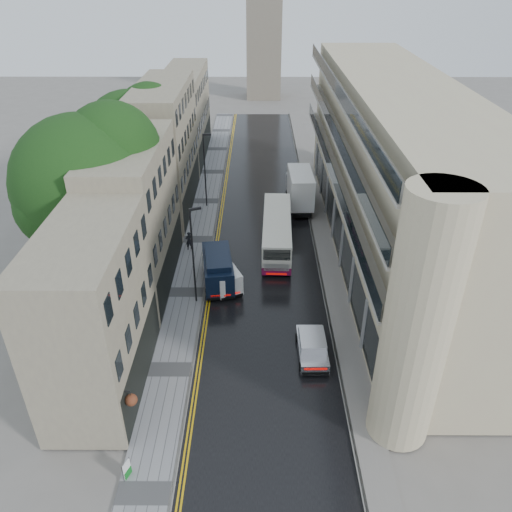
# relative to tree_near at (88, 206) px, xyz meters

# --- Properties ---
(road) EXTENTS (9.00, 85.00, 0.02)m
(road) POSITION_rel_tree_near_xyz_m (12.50, 7.50, -6.94)
(road) COLOR black
(road) RESTS_ON ground
(left_sidewalk) EXTENTS (2.70, 85.00, 0.12)m
(left_sidewalk) POSITION_rel_tree_near_xyz_m (6.65, 7.50, -6.89)
(left_sidewalk) COLOR gray
(left_sidewalk) RESTS_ON ground
(right_sidewalk) EXTENTS (1.80, 85.00, 0.12)m
(right_sidewalk) POSITION_rel_tree_near_xyz_m (17.90, 7.50, -6.89)
(right_sidewalk) COLOR slate
(right_sidewalk) RESTS_ON ground
(old_shop_row) EXTENTS (4.50, 56.00, 12.00)m
(old_shop_row) POSITION_rel_tree_near_xyz_m (3.05, 10.00, -0.95)
(old_shop_row) COLOR gray
(old_shop_row) RESTS_ON ground
(modern_block) EXTENTS (8.00, 40.00, 14.00)m
(modern_block) POSITION_rel_tree_near_xyz_m (22.80, 6.00, 0.05)
(modern_block) COLOR #BFB48E
(modern_block) RESTS_ON ground
(tree_near) EXTENTS (10.56, 10.56, 13.89)m
(tree_near) POSITION_rel_tree_near_xyz_m (0.00, 0.00, 0.00)
(tree_near) COLOR black
(tree_near) RESTS_ON ground
(tree_far) EXTENTS (9.24, 9.24, 12.46)m
(tree_far) POSITION_rel_tree_near_xyz_m (0.30, 13.00, -0.72)
(tree_far) COLOR black
(tree_far) RESTS_ON ground
(cream_bus) EXTENTS (2.70, 10.41, 2.82)m
(cream_bus) POSITION_rel_tree_near_xyz_m (12.49, 3.60, -5.52)
(cream_bus) COLOR silver
(cream_bus) RESTS_ON road
(white_lorry) EXTENTS (2.45, 7.51, 3.91)m
(white_lorry) POSITION_rel_tree_near_xyz_m (15.25, 13.09, -4.97)
(white_lorry) COLOR white
(white_lorry) RESTS_ON road
(silver_hatchback) EXTENTS (1.80, 4.02, 1.50)m
(silver_hatchback) POSITION_rel_tree_near_xyz_m (14.70, -9.08, -6.18)
(silver_hatchback) COLOR #B6B5BA
(silver_hatchback) RESTS_ON road
(white_van) EXTENTS (3.35, 4.61, 1.92)m
(white_van) POSITION_rel_tree_near_xyz_m (9.10, -1.42, -5.97)
(white_van) COLOR white
(white_van) RESTS_ON road
(navy_van) EXTENTS (2.86, 5.59, 2.73)m
(navy_van) POSITION_rel_tree_near_xyz_m (8.20, -1.27, -5.56)
(navy_van) COLOR black
(navy_van) RESTS_ON road
(pedestrian) EXTENTS (0.72, 0.60, 1.67)m
(pedestrian) POSITION_rel_tree_near_xyz_m (6.05, 5.73, -5.99)
(pedestrian) COLOR black
(pedestrian) RESTS_ON left_sidewalk
(lamp_post_near) EXTENTS (0.85, 0.49, 7.50)m
(lamp_post_near) POSITION_rel_tree_near_xyz_m (7.46, -1.91, -3.08)
(lamp_post_near) COLOR black
(lamp_post_near) RESTS_ON left_sidewalk
(lamp_post_far) EXTENTS (0.84, 0.19, 7.48)m
(lamp_post_far) POSITION_rel_tree_near_xyz_m (6.77, 14.63, -3.09)
(lamp_post_far) COLOR black
(lamp_post_far) RESTS_ON left_sidewalk
(estate_sign) EXTENTS (0.29, 0.57, 0.98)m
(estate_sign) POSITION_rel_tree_near_xyz_m (5.66, -16.50, -6.34)
(estate_sign) COLOR white
(estate_sign) RESTS_ON left_sidewalk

